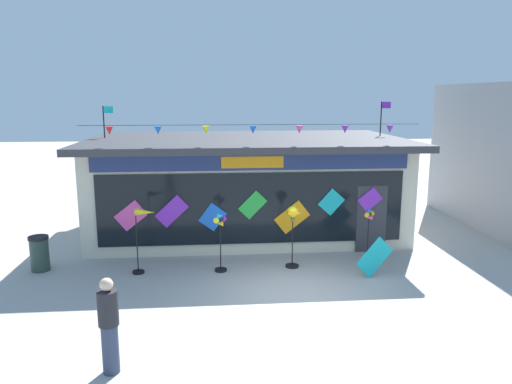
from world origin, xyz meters
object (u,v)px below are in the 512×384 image
object	(u,v)px
wind_spinner_far_left	(143,229)
person_mid_plaza	(109,325)
wind_spinner_center_left	(293,221)
trash_bin	(40,253)
kite_shop_building	(246,183)
display_kite_on_ground	(374,257)
wind_spinner_left	(220,236)
wind_spinner_center_right	(368,235)

from	to	relation	value
wind_spinner_far_left	person_mid_plaza	size ratio (longest dim) A/B	1.03
wind_spinner_center_left	trash_bin	xyz separation A→B (m)	(-6.74, 0.32, -0.80)
kite_shop_building	display_kite_on_ground	distance (m)	5.71
wind_spinner_far_left	display_kite_on_ground	bearing A→B (deg)	-7.29
wind_spinner_left	person_mid_plaza	distance (m)	5.03
person_mid_plaza	trash_bin	size ratio (longest dim) A/B	1.78
wind_spinner_left	person_mid_plaza	size ratio (longest dim) A/B	0.95
wind_spinner_left	display_kite_on_ground	xyz separation A→B (m)	(3.94, -0.70, -0.47)
kite_shop_building	person_mid_plaza	xyz separation A→B (m)	(-2.87, -8.69, -0.78)
wind_spinner_far_left	display_kite_on_ground	world-z (taller)	wind_spinner_far_left
kite_shop_building	wind_spinner_center_left	xyz separation A→B (m)	(0.99, -3.87, -0.35)
person_mid_plaza	wind_spinner_far_left	bearing A→B (deg)	-93.91
wind_spinner_left	wind_spinner_center_left	world-z (taller)	wind_spinner_center_left
wind_spinner_center_left	wind_spinner_center_right	xyz separation A→B (m)	(2.05, -0.14, -0.40)
display_kite_on_ground	kite_shop_building	bearing A→B (deg)	122.16
trash_bin	wind_spinner_center_left	bearing A→B (deg)	-2.72
wind_spinner_far_left	display_kite_on_ground	distance (m)	6.02
wind_spinner_left	trash_bin	bearing A→B (deg)	174.14
wind_spinner_center_left	person_mid_plaza	size ratio (longest dim) A/B	1.01
person_mid_plaza	display_kite_on_ground	world-z (taller)	person_mid_plaza
trash_bin	display_kite_on_ground	distance (m)	8.81
wind_spinner_center_right	display_kite_on_ground	world-z (taller)	wind_spinner_center_right
wind_spinner_far_left	wind_spinner_center_left	distance (m)	3.94
kite_shop_building	display_kite_on_ground	world-z (taller)	kite_shop_building
wind_spinner_center_right	display_kite_on_ground	distance (m)	0.82
wind_spinner_center_left	trash_bin	bearing A→B (deg)	177.28
wind_spinner_far_left	trash_bin	bearing A→B (deg)	171.17
person_mid_plaza	trash_bin	xyz separation A→B (m)	(-2.87, 5.14, -0.38)
kite_shop_building	wind_spinner_center_left	bearing A→B (deg)	-75.68
wind_spinner_far_left	wind_spinner_center_left	xyz separation A→B (m)	(3.94, 0.11, 0.07)
wind_spinner_far_left	kite_shop_building	bearing A→B (deg)	53.48
wind_spinner_center_right	person_mid_plaza	size ratio (longest dim) A/B	0.97
wind_spinner_left	wind_spinner_center_right	size ratio (longest dim) A/B	0.98
kite_shop_building	wind_spinner_center_right	size ratio (longest dim) A/B	6.25
wind_spinner_left	trash_bin	distance (m)	4.84
trash_bin	display_kite_on_ground	size ratio (longest dim) A/B	0.99
wind_spinner_center_right	trash_bin	distance (m)	8.81
wind_spinner_far_left	wind_spinner_center_right	world-z (taller)	wind_spinner_far_left
wind_spinner_far_left	wind_spinner_left	distance (m)	2.01
wind_spinner_far_left	trash_bin	xyz separation A→B (m)	(-2.80, 0.43, -0.73)
kite_shop_building	trash_bin	bearing A→B (deg)	-148.31
wind_spinner_far_left	wind_spinner_center_left	size ratio (longest dim) A/B	1.02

